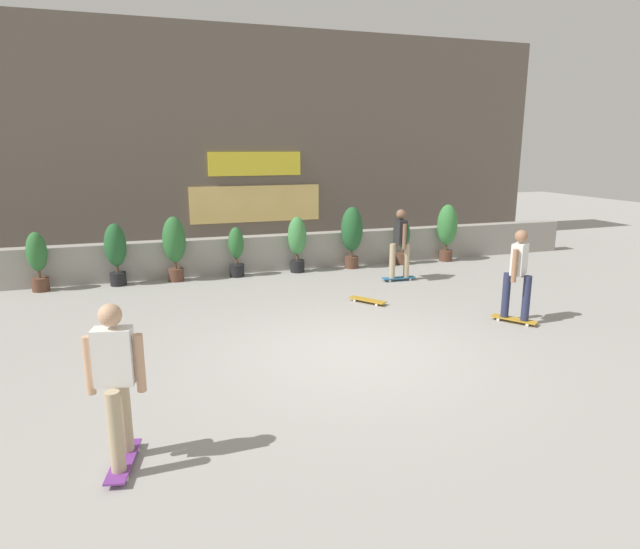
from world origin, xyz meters
TOP-DOWN VIEW (x-y plane):
  - ground_plane at (0.00, 0.00)m, footprint 48.00×48.00m
  - planter_wall at (0.00, 6.00)m, footprint 18.00×0.40m
  - building_backdrop at (0.00, 10.00)m, footprint 20.00×2.08m
  - potted_plant_0 at (-5.15, 5.55)m, footprint 0.42×0.42m
  - potted_plant_1 at (-3.54, 5.55)m, footprint 0.48×0.48m
  - potted_plant_2 at (-2.24, 5.55)m, footprint 0.53×0.53m
  - potted_plant_3 at (-0.80, 5.55)m, footprint 0.37×0.37m
  - potted_plant_4 at (0.75, 5.55)m, footprint 0.47×0.47m
  - potted_plant_5 at (2.22, 5.55)m, footprint 0.56×0.56m
  - potted_plant_6 at (3.70, 5.55)m, footprint 0.37×0.37m
  - potted_plant_7 at (5.04, 5.55)m, footprint 0.55×0.55m
  - skater_far_left at (2.78, 3.90)m, footprint 0.81×0.56m
  - skater_by_wall_right at (-3.29, -2.16)m, footprint 0.55×0.82m
  - skater_mid_plaza at (3.34, 0.40)m, footprint 0.62×0.77m
  - skateboard_near_camera at (1.32, 2.40)m, footprint 0.62×0.77m

SIDE VIEW (x-z plane):
  - ground_plane at x=0.00m, z-range 0.00..0.00m
  - skateboard_near_camera at x=1.32m, z-range 0.02..0.10m
  - planter_wall at x=0.00m, z-range 0.00..0.90m
  - potted_plant_6 at x=3.70m, z-range 0.03..1.23m
  - potted_plant_3 at x=-0.80m, z-range 0.04..1.26m
  - potted_plant_0 at x=-5.15m, z-range 0.08..1.39m
  - potted_plant_4 at x=0.75m, z-range 0.10..1.51m
  - potted_plant_1 at x=-3.54m, z-range 0.11..1.53m
  - potted_plant_2 at x=-2.24m, z-range 0.13..1.66m
  - potted_plant_7 at x=5.04m, z-range 0.13..1.70m
  - potted_plant_5 at x=2.22m, z-range 0.14..1.74m
  - skater_far_left at x=2.78m, z-range 0.09..1.79m
  - skater_by_wall_right at x=-3.29m, z-range 0.09..1.79m
  - skater_mid_plaza at x=3.34m, z-range 0.09..1.79m
  - building_backdrop at x=0.00m, z-range 0.00..6.50m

